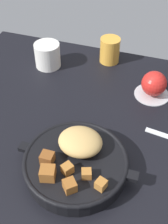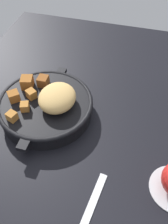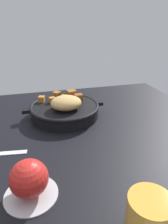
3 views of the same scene
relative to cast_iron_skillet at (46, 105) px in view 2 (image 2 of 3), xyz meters
The scene contains 2 objects.
ground_plane 13.00cm from the cast_iron_skillet, 90.72° to the left, with size 101.78×84.77×2.40cm, color black.
cast_iron_skillet is the anchor object (origin of this frame).
Camera 2 is at (38.75, 8.45, 49.51)cm, focal length 38.85 mm.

